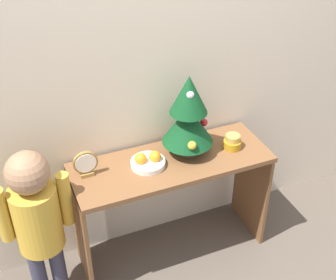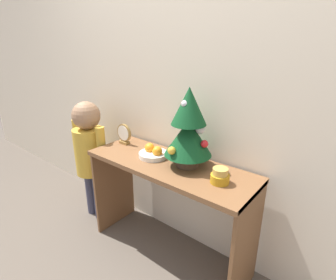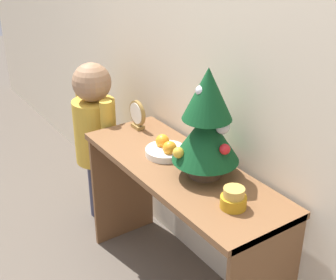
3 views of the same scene
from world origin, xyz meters
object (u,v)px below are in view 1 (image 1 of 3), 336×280
Objects in this scene: singing_bowl at (232,142)px; desk_clock at (86,164)px; mini_tree at (188,116)px; fruit_bowl at (148,161)px; child_figure at (36,215)px.

singing_bowl is 0.67× the size of desk_clock.
mini_tree is 0.33m from fruit_bowl.
singing_bowl is 0.84m from desk_clock.
child_figure reaches higher than fruit_bowl.
singing_bowl is 0.10× the size of child_figure.
fruit_bowl is 0.64m from child_figure.
fruit_bowl is 0.51m from singing_bowl.
mini_tree is at bearing 166.19° from singing_bowl.
desk_clock reaches higher than fruit_bowl.
mini_tree is at bearing 7.46° from fruit_bowl.
child_figure reaches higher than singing_bowl.
singing_bowl is at bearing -3.35° from fruit_bowl.
mini_tree is 0.95m from child_figure.
desk_clock reaches higher than singing_bowl.
fruit_bowl is 0.19× the size of child_figure.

